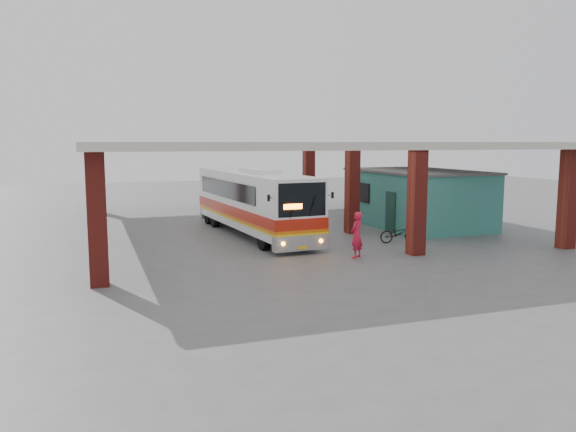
% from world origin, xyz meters
% --- Properties ---
extents(ground, '(90.00, 90.00, 0.00)m').
position_xyz_m(ground, '(0.00, 0.00, 0.00)').
color(ground, '#515154').
rests_on(ground, ground).
extents(brick_columns, '(20.10, 21.60, 4.35)m').
position_xyz_m(brick_columns, '(1.43, 5.00, 2.17)').
color(brick_columns, maroon).
rests_on(brick_columns, ground).
extents(canopy_roof, '(21.00, 23.00, 0.30)m').
position_xyz_m(canopy_roof, '(0.50, 6.50, 4.50)').
color(canopy_roof, beige).
rests_on(canopy_roof, brick_columns).
extents(shop_building, '(5.20, 8.20, 3.11)m').
position_xyz_m(shop_building, '(7.49, 4.00, 1.56)').
color(shop_building, '#2C6F6B').
rests_on(shop_building, ground).
extents(coach_bus, '(3.28, 11.71, 3.37)m').
position_xyz_m(coach_bus, '(-1.94, 4.08, 1.67)').
color(coach_bus, silver).
rests_on(coach_bus, ground).
extents(motorcycle, '(1.86, 0.96, 0.93)m').
position_xyz_m(motorcycle, '(3.73, -0.42, 0.47)').
color(motorcycle, black).
rests_on(motorcycle, ground).
extents(pedestrian, '(0.82, 0.76, 1.87)m').
position_xyz_m(pedestrian, '(0.38, -2.78, 0.94)').
color(pedestrian, red).
rests_on(pedestrian, ground).
extents(red_chair, '(0.42, 0.42, 0.79)m').
position_xyz_m(red_chair, '(5.09, 7.45, 0.37)').
color(red_chair, red).
rests_on(red_chair, ground).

